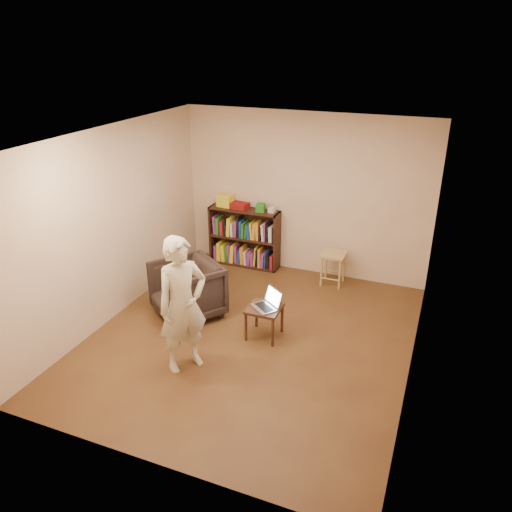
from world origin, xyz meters
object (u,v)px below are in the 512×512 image
at_px(bookshelf, 245,240).
at_px(laptop, 268,303).
at_px(stool, 333,259).
at_px(person, 183,305).
at_px(armchair, 187,290).
at_px(side_table, 264,312).

distance_m(bookshelf, laptop, 2.26).
height_order(stool, laptop, laptop).
height_order(bookshelf, person, person).
distance_m(stool, person, 2.98).
bearing_deg(person, bookshelf, 43.13).
bearing_deg(armchair, stool, 81.12).
distance_m(stool, side_table, 1.86).
relative_size(laptop, person, 0.26).
bearing_deg(laptop, stool, 113.53).
bearing_deg(stool, person, -111.90).
xyz_separation_m(side_table, person, (-0.64, -0.94, 0.47)).
bearing_deg(side_table, stool, 75.58).
distance_m(bookshelf, person, 2.97).
bearing_deg(bookshelf, person, -80.78).
bearing_deg(laptop, bookshelf, 157.53).
xyz_separation_m(armchair, person, (0.56, -1.05, 0.43)).
relative_size(stool, laptop, 1.21).
bearing_deg(armchair, laptop, 31.38).
height_order(armchair, laptop, armchair).
xyz_separation_m(bookshelf, stool, (1.58, -0.17, -0.01)).
xyz_separation_m(laptop, person, (-0.68, -0.96, 0.34)).
bearing_deg(armchair, person, -26.61).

